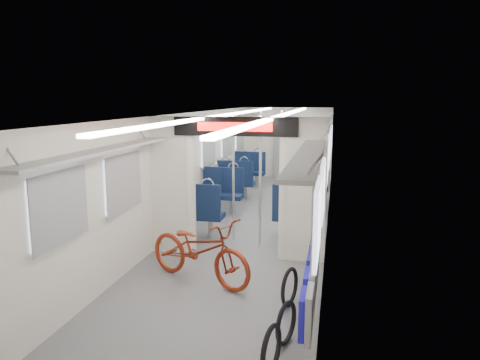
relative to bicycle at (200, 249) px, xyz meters
The scene contains 14 objects.
carriage 3.14m from the bicycle, 84.64° to the left, with size 12.00×12.02×2.31m.
bicycle is the anchor object (origin of this frame).
flip_bench 1.98m from the bicycle, 34.39° to the right, with size 0.12×2.08×0.48m.
bike_hoop_a 2.47m from the bicycle, 57.59° to the right, with size 0.50×0.50×0.05m, color black.
bike_hoop_b 2.06m from the bicycle, 46.91° to the right, with size 0.48×0.48×0.05m, color black.
bike_hoop_c 1.47m from the bicycle, 22.56° to the right, with size 0.51×0.51×0.05m, color black.
seat_bay_near_left 3.13m from the bicycle, 102.13° to the left, with size 0.95×2.26×1.16m.
seat_bay_near_right 3.53m from the bicycle, 69.90° to the left, with size 0.95×2.24×1.15m.
seat_bay_far_left 6.53m from the bicycle, 95.79° to the left, with size 0.93×2.19×1.14m.
seat_bay_far_right 6.45m from the bicycle, 79.17° to the left, with size 0.96×2.33×1.18m.
stanchion_near_left 2.13m from the bicycle, 88.53° to the left, with size 0.04×0.04×2.30m, color silver.
stanchion_near_right 2.05m from the bicycle, 73.00° to the left, with size 0.04×0.04×2.30m, color silver.
stanchion_far_left 5.35m from the bicycle, 89.65° to the left, with size 0.05×0.05×2.30m, color silver.
stanchion_far_right 5.34m from the bicycle, 84.23° to the left, with size 0.04×0.04×2.30m, color silver.
Camera 1 is at (1.57, -9.33, 2.59)m, focal length 35.00 mm.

